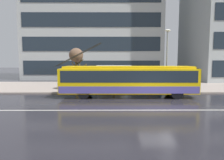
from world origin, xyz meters
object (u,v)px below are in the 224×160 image
at_px(trolleybus, 128,80).
at_px(pedestrian_approaching_curb, 114,76).
at_px(pedestrian_at_shelter, 160,81).
at_px(pedestrian_walking_past, 151,77).
at_px(street_tree_bare, 76,57).
at_px(street_lamp, 167,55).
at_px(bus_shelter, 114,71).

height_order(trolleybus, pedestrian_approaching_curb, trolleybus).
distance_m(pedestrian_at_shelter, pedestrian_approaching_curb, 4.98).
relative_size(pedestrian_walking_past, street_tree_bare, 0.43).
bearing_deg(pedestrian_walking_past, pedestrian_approaching_curb, 179.61).
height_order(trolleybus, street_lamp, street_lamp).
distance_m(pedestrian_walking_past, street_lamp, 2.80).
bearing_deg(street_tree_bare, pedestrian_at_shelter, -3.65).
height_order(trolleybus, street_tree_bare, trolleybus).
height_order(pedestrian_at_shelter, street_lamp, street_lamp).
height_order(trolleybus, pedestrian_walking_past, trolleybus).
distance_m(bus_shelter, pedestrian_approaching_curb, 1.60).
xyz_separation_m(bus_shelter, pedestrian_approaching_curb, (0.04, -1.56, -0.34)).
bearing_deg(pedestrian_at_shelter, pedestrian_walking_past, -147.59).
relative_size(trolleybus, pedestrian_walking_past, 6.55).
bearing_deg(bus_shelter, street_tree_bare, -176.47).
distance_m(trolleybus, street_lamp, 5.40).
bearing_deg(street_lamp, bus_shelter, 166.01).
xyz_separation_m(pedestrian_approaching_curb, street_tree_bare, (-4.08, 1.31, 1.94)).
xyz_separation_m(pedestrian_at_shelter, pedestrian_approaching_curb, (-4.89, -0.74, 0.64)).
relative_size(pedestrian_at_shelter, street_tree_bare, 0.37).
height_order(pedestrian_at_shelter, pedestrian_approaching_curb, pedestrian_approaching_curb).
height_order(bus_shelter, street_lamp, street_lamp).
xyz_separation_m(trolleybus, pedestrian_at_shelter, (3.70, 3.03, -0.42)).
relative_size(pedestrian_approaching_curb, street_tree_bare, 0.44).
relative_size(trolleybus, bus_shelter, 3.38).
height_order(pedestrian_approaching_curb, street_lamp, street_lamp).
bearing_deg(pedestrian_walking_past, trolleybus, -137.75).
height_order(pedestrian_at_shelter, pedestrian_walking_past, pedestrian_walking_past).
bearing_deg(street_lamp, trolleybus, -149.00).
relative_size(pedestrian_at_shelter, street_lamp, 0.26).
height_order(street_lamp, street_tree_bare, street_lamp).
bearing_deg(street_tree_bare, trolleybus, -34.32).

